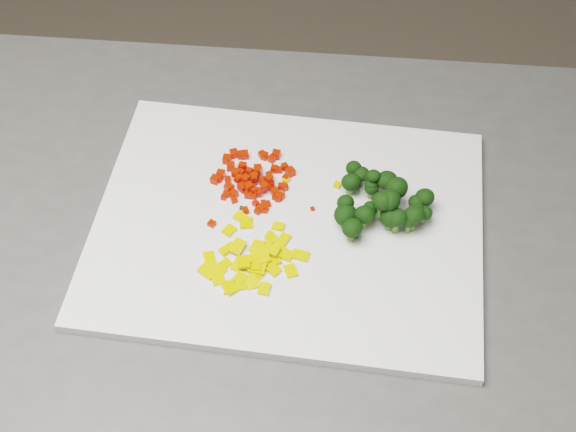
% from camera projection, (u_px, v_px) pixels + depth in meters
% --- Properties ---
extents(counter_block, '(1.05, 0.82, 0.90)m').
position_uv_depth(counter_block, '(310.00, 420.00, 1.25)').
color(counter_block, '#4F4F4C').
rests_on(counter_block, ground).
extents(cutting_board, '(0.47, 0.39, 0.01)m').
position_uv_depth(cutting_board, '(288.00, 225.00, 0.91)').
color(cutting_board, white).
rests_on(cutting_board, counter_block).
extents(carrot_pile, '(0.10, 0.10, 0.03)m').
position_uv_depth(carrot_pile, '(253.00, 174.00, 0.93)').
color(carrot_pile, red).
rests_on(carrot_pile, cutting_board).
extents(pepper_pile, '(0.11, 0.11, 0.02)m').
position_uv_depth(pepper_pile, '(251.00, 248.00, 0.87)').
color(pepper_pile, yellow).
rests_on(pepper_pile, cutting_board).
extents(broccoli_pile, '(0.12, 0.12, 0.05)m').
position_uv_depth(broccoli_pile, '(382.00, 193.00, 0.89)').
color(broccoli_pile, black).
rests_on(broccoli_pile, cutting_board).
extents(carrot_cube_0, '(0.01, 0.01, 0.01)m').
position_uv_depth(carrot_cube_0, '(253.00, 190.00, 0.92)').
color(carrot_cube_0, red).
rests_on(carrot_cube_0, carrot_pile).
extents(carrot_cube_1, '(0.01, 0.01, 0.01)m').
position_uv_depth(carrot_cube_1, '(241.00, 155.00, 0.96)').
color(carrot_cube_1, red).
rests_on(carrot_cube_1, carrot_pile).
extents(carrot_cube_2, '(0.01, 0.01, 0.01)m').
position_uv_depth(carrot_cube_2, '(285.00, 167.00, 0.95)').
color(carrot_cube_2, red).
rests_on(carrot_cube_2, carrot_pile).
extents(carrot_cube_3, '(0.01, 0.01, 0.01)m').
position_uv_depth(carrot_cube_3, '(279.00, 197.00, 0.92)').
color(carrot_cube_3, red).
rests_on(carrot_cube_3, carrot_pile).
extents(carrot_cube_4, '(0.01, 0.01, 0.01)m').
position_uv_depth(carrot_cube_4, '(227.00, 159.00, 0.96)').
color(carrot_cube_4, red).
rests_on(carrot_cube_4, carrot_pile).
extents(carrot_cube_5, '(0.01, 0.01, 0.01)m').
position_uv_depth(carrot_cube_5, '(281.00, 196.00, 0.92)').
color(carrot_cube_5, red).
rests_on(carrot_cube_5, carrot_pile).
extents(carrot_cube_6, '(0.01, 0.01, 0.01)m').
position_uv_depth(carrot_cube_6, '(221.00, 174.00, 0.94)').
color(carrot_cube_6, red).
rests_on(carrot_cube_6, carrot_pile).
extents(carrot_cube_7, '(0.01, 0.01, 0.01)m').
position_uv_depth(carrot_cube_7, '(254.00, 176.00, 0.93)').
color(carrot_cube_7, red).
rests_on(carrot_cube_7, carrot_pile).
extents(carrot_cube_8, '(0.01, 0.01, 0.01)m').
position_uv_depth(carrot_cube_8, '(258.00, 192.00, 0.92)').
color(carrot_cube_8, red).
rests_on(carrot_cube_8, carrot_pile).
extents(carrot_cube_9, '(0.01, 0.01, 0.01)m').
position_uv_depth(carrot_cube_9, '(241.00, 172.00, 0.94)').
color(carrot_cube_9, red).
rests_on(carrot_cube_9, carrot_pile).
extents(carrot_cube_10, '(0.01, 0.01, 0.01)m').
position_uv_depth(carrot_cube_10, '(275.00, 192.00, 0.93)').
color(carrot_cube_10, red).
rests_on(carrot_cube_10, carrot_pile).
extents(carrot_cube_11, '(0.01, 0.01, 0.01)m').
position_uv_depth(carrot_cube_11, '(267.00, 181.00, 0.94)').
color(carrot_cube_11, red).
rests_on(carrot_cube_11, carrot_pile).
extents(carrot_cube_12, '(0.01, 0.01, 0.01)m').
position_uv_depth(carrot_cube_12, '(268.00, 185.00, 0.93)').
color(carrot_cube_12, red).
rests_on(carrot_cube_12, carrot_pile).
extents(carrot_cube_13, '(0.01, 0.01, 0.01)m').
position_uv_depth(carrot_cube_13, '(268.00, 186.00, 0.93)').
color(carrot_cube_13, red).
rests_on(carrot_cube_13, carrot_pile).
extents(carrot_cube_14, '(0.01, 0.01, 0.01)m').
position_uv_depth(carrot_cube_14, '(249.00, 187.00, 0.92)').
color(carrot_cube_14, red).
rests_on(carrot_cube_14, carrot_pile).
extents(carrot_cube_15, '(0.01, 0.01, 0.01)m').
position_uv_depth(carrot_cube_15, '(276.00, 154.00, 0.96)').
color(carrot_cube_15, red).
rests_on(carrot_cube_15, carrot_pile).
extents(carrot_cube_16, '(0.01, 0.01, 0.01)m').
position_uv_depth(carrot_cube_16, '(290.00, 172.00, 0.94)').
color(carrot_cube_16, red).
rests_on(carrot_cube_16, carrot_pile).
extents(carrot_cube_17, '(0.01, 0.01, 0.01)m').
position_uv_depth(carrot_cube_17, '(246.00, 179.00, 0.93)').
color(carrot_cube_17, red).
rests_on(carrot_cube_17, carrot_pile).
extents(carrot_cube_18, '(0.01, 0.01, 0.01)m').
position_uv_depth(carrot_cube_18, '(258.00, 169.00, 0.95)').
color(carrot_cube_18, red).
rests_on(carrot_cube_18, carrot_pile).
extents(carrot_cube_19, '(0.01, 0.01, 0.01)m').
position_uv_depth(carrot_cube_19, '(237.00, 179.00, 0.93)').
color(carrot_cube_19, red).
rests_on(carrot_cube_19, carrot_pile).
extents(carrot_cube_20, '(0.01, 0.01, 0.01)m').
position_uv_depth(carrot_cube_20, '(286.00, 178.00, 0.94)').
color(carrot_cube_20, red).
rests_on(carrot_cube_20, carrot_pile).
extents(carrot_cube_21, '(0.01, 0.01, 0.01)m').
position_uv_depth(carrot_cube_21, '(271.00, 184.00, 0.93)').
color(carrot_cube_21, red).
rests_on(carrot_cube_21, carrot_pile).
extents(carrot_cube_22, '(0.01, 0.01, 0.01)m').
position_uv_depth(carrot_cube_22, '(264.00, 157.00, 0.96)').
color(carrot_cube_22, red).
rests_on(carrot_cube_22, carrot_pile).
extents(carrot_cube_23, '(0.01, 0.01, 0.01)m').
position_uv_depth(carrot_cube_23, '(253.00, 189.00, 0.93)').
color(carrot_cube_23, red).
rests_on(carrot_cube_23, carrot_pile).
extents(carrot_cube_24, '(0.01, 0.01, 0.01)m').
position_uv_depth(carrot_cube_24, '(269.00, 179.00, 0.93)').
color(carrot_cube_24, red).
rests_on(carrot_cube_24, carrot_pile).
extents(carrot_cube_25, '(0.01, 0.01, 0.01)m').
position_uv_depth(carrot_cube_25, '(219.00, 178.00, 0.94)').
color(carrot_cube_25, red).
rests_on(carrot_cube_25, carrot_pile).
extents(carrot_cube_26, '(0.01, 0.01, 0.01)m').
position_uv_depth(carrot_cube_26, '(254.00, 178.00, 0.93)').
color(carrot_cube_26, red).
rests_on(carrot_cube_26, carrot_pile).
extents(carrot_cube_27, '(0.01, 0.01, 0.01)m').
position_uv_depth(carrot_cube_27, '(234.00, 154.00, 0.96)').
color(carrot_cube_27, red).
rests_on(carrot_cube_27, carrot_pile).
extents(carrot_cube_28, '(0.01, 0.01, 0.01)m').
position_uv_depth(carrot_cube_28, '(234.00, 200.00, 0.92)').
color(carrot_cube_28, red).
rests_on(carrot_cube_28, carrot_pile).
extents(carrot_cube_29, '(0.01, 0.01, 0.01)m').
position_uv_depth(carrot_cube_29, '(264.00, 155.00, 0.96)').
color(carrot_cube_29, red).
rests_on(carrot_cube_29, carrot_pile).
extents(carrot_cube_30, '(0.01, 0.01, 0.01)m').
position_uv_depth(carrot_cube_30, '(258.00, 211.00, 0.91)').
color(carrot_cube_30, red).
rests_on(carrot_cube_30, carrot_pile).
extents(carrot_cube_31, '(0.01, 0.01, 0.01)m').
position_uv_depth(carrot_cube_31, '(265.00, 210.00, 0.91)').
color(carrot_cube_31, red).
rests_on(carrot_cube_31, carrot_pile).
extents(carrot_cube_32, '(0.01, 0.01, 0.01)m').
position_uv_depth(carrot_cube_32, '(242.00, 167.00, 0.95)').
color(carrot_cube_32, red).
rests_on(carrot_cube_32, carrot_pile).
extents(carrot_cube_33, '(0.01, 0.01, 0.01)m').
position_uv_depth(carrot_cube_33, '(234.00, 194.00, 0.92)').
color(carrot_cube_33, red).
rests_on(carrot_cube_33, carrot_pile).
extents(carrot_cube_34, '(0.01, 0.01, 0.01)m').
position_uv_depth(carrot_cube_34, '(224.00, 197.00, 0.92)').
color(carrot_cube_34, red).
rests_on(carrot_cube_34, carrot_pile).
extents(carrot_cube_35, '(0.01, 0.01, 0.01)m').
position_uv_depth(carrot_cube_35, '(249.00, 194.00, 0.92)').
color(carrot_cube_35, red).
rests_on(carrot_cube_35, carrot_pile).
extents(carrot_cube_36, '(0.01, 0.01, 0.01)m').
position_uv_depth(carrot_cube_36, '(229.00, 188.00, 0.93)').
color(carrot_cube_36, red).
rests_on(carrot_cube_36, carrot_pile).
extents(carrot_cube_37, '(0.01, 0.01, 0.01)m').
position_uv_depth(carrot_cube_37, '(270.00, 175.00, 0.94)').
color(carrot_cube_37, red).
rests_on(carrot_cube_37, carrot_pile).
extents(carrot_cube_38, '(0.01, 0.01, 0.01)m').
position_uv_depth(carrot_cube_38, '(240.00, 171.00, 0.95)').
color(carrot_cube_38, red).
rests_on(carrot_cube_38, carrot_pile).
extents(carrot_cube_39, '(0.01, 0.01, 0.01)m').
position_uv_depth(carrot_cube_39, '(278.00, 199.00, 0.92)').
color(carrot_cube_39, red).
rests_on(carrot_cube_39, carrot_pile).
extents(carrot_cube_40, '(0.01, 0.01, 0.01)m').
position_uv_depth(carrot_cube_40, '(264.00, 186.00, 0.92)').
color(carrot_cube_40, red).
rests_on(carrot_cube_40, carrot_pile).
extents(carrot_cube_41, '(0.01, 0.01, 0.01)m').
position_uv_depth(carrot_cube_41, '(264.00, 207.00, 0.91)').
color(carrot_cube_41, red).
rests_on(carrot_cube_41, carrot_pile).
extents(carrot_cube_42, '(0.01, 0.01, 0.01)m').
position_uv_depth(carrot_cube_42, '(269.00, 175.00, 0.94)').
color(carrot_cube_42, red).
rests_on(carrot_cube_42, carrot_pile).
extents(carrot_cube_43, '(0.01, 0.01, 0.01)m').
position_uv_depth(carrot_cube_43, '(243.00, 188.00, 0.93)').
color(carrot_cube_43, red).
rests_on(carrot_cube_43, carrot_pile).
extents(carrot_cube_44, '(0.01, 0.01, 0.01)m').
position_uv_depth(carrot_cube_44, '(261.00, 208.00, 0.91)').
color(carrot_cube_44, red).
rests_on(carrot_cube_44, carrot_pile).
extents(carrot_cube_45, '(0.01, 0.01, 0.01)m').
position_uv_depth(carrot_cube_45, '(254.00, 183.00, 0.94)').
color(carrot_cube_45, red).
rests_on(carrot_cube_45, carrot_pile).
extents(carrot_cube_46, '(0.01, 0.01, 0.01)m').
position_uv_depth(carrot_cube_46, '(231.00, 167.00, 0.95)').
color(carrot_cube_46, red).
rests_on(carrot_cube_46, carrot_pile).
extents(carrot_cube_47, '(0.01, 0.01, 0.01)m').
position_uv_depth(carrot_cube_47, '(228.00, 180.00, 0.94)').
color(carrot_cube_47, red).
rests_on(carrot_cube_47, carrot_pile).
extents(carrot_cube_48, '(0.01, 0.01, 0.01)m').
position_uv_depth(carrot_cube_48, '(274.00, 169.00, 0.95)').
color(carrot_cube_48, red).
rests_on(carrot_cube_48, carrot_pile).
extents(carrot_cube_49, '(0.01, 0.01, 0.01)m').
position_uv_depth(carrot_cube_49, '(245.00, 211.00, 0.91)').
color(carrot_cube_49, red).
rests_on(carrot_cube_49, carrot_pile).
extents(carrot_cube_50, '(0.01, 0.01, 0.01)m').
position_uv_depth(carrot_cube_50, '(262.00, 155.00, 0.96)').
color(carrot_cube_50, red).
rests_on(carrot_cube_50, carrot_pile).
extents(carrot_cube_51, '(0.01, 0.01, 0.01)m').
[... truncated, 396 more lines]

